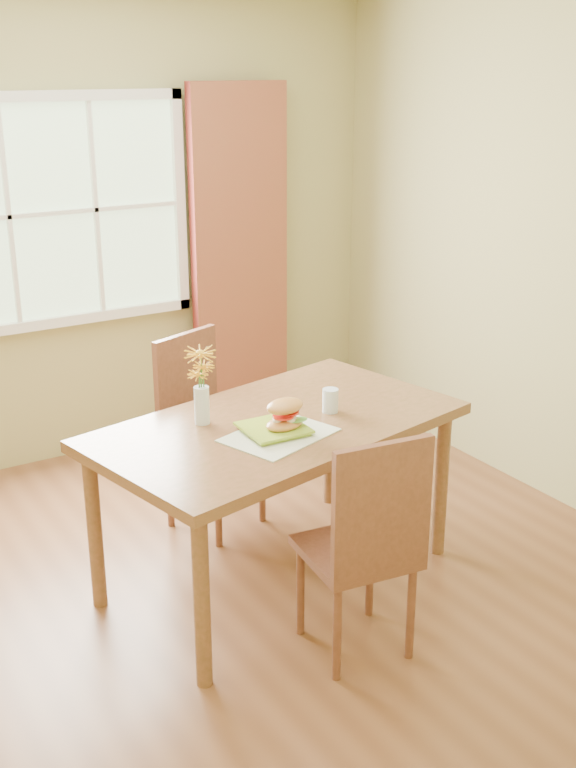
% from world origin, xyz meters
% --- Properties ---
extents(room, '(4.24, 3.84, 2.74)m').
position_xyz_m(room, '(0.00, 0.00, 1.35)').
color(room, brown).
rests_on(room, ground).
extents(window, '(1.62, 0.06, 1.32)m').
position_xyz_m(window, '(0.00, 1.87, 1.50)').
color(window, '#9FBF90').
rests_on(window, room).
extents(curtain_right, '(0.65, 0.08, 2.20)m').
position_xyz_m(curtain_right, '(1.15, 1.78, 1.10)').
color(curtain_right, maroon).
rests_on(curtain_right, room).
extents(dining_table, '(1.79, 1.23, 0.80)m').
position_xyz_m(dining_table, '(0.36, 0.01, 0.71)').
color(dining_table, brown).
rests_on(dining_table, room).
extents(chair_near, '(0.46, 0.46, 0.99)m').
position_xyz_m(chair_near, '(0.35, -0.70, 0.54)').
color(chair_near, brown).
rests_on(chair_near, room).
extents(chair_far, '(0.54, 0.54, 1.01)m').
position_xyz_m(chair_far, '(0.33, 0.71, 0.55)').
color(chair_far, brown).
rests_on(chair_far, room).
extents(placemat, '(0.53, 0.45, 0.01)m').
position_xyz_m(placemat, '(0.28, -0.14, 0.80)').
color(placemat, beige).
rests_on(placemat, dining_table).
extents(plate, '(0.27, 0.27, 0.01)m').
position_xyz_m(plate, '(0.28, -0.10, 0.81)').
color(plate, '#8EB72D').
rests_on(plate, placemat).
extents(croissant_sandwich, '(0.20, 0.15, 0.14)m').
position_xyz_m(croissant_sandwich, '(0.32, -0.13, 0.88)').
color(croissant_sandwich, '#D78349').
rests_on(croissant_sandwich, plate).
extents(water_glass, '(0.07, 0.07, 0.11)m').
position_xyz_m(water_glass, '(0.63, -0.02, 0.85)').
color(water_glass, silver).
rests_on(water_glass, dining_table).
extents(flower_vase, '(0.14, 0.14, 0.35)m').
position_xyz_m(flower_vase, '(0.07, 0.16, 1.01)').
color(flower_vase, silver).
rests_on(flower_vase, dining_table).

